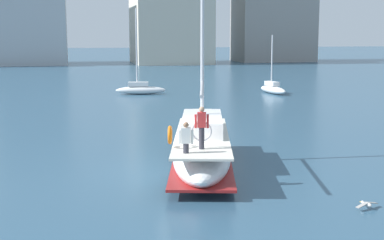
% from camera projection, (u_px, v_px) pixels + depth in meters
% --- Properties ---
extents(ground_plane, '(400.00, 400.00, 0.00)m').
position_uv_depth(ground_plane, '(189.00, 175.00, 22.56)').
color(ground_plane, '#2D516B').
extents(main_sailboat, '(4.55, 9.89, 13.70)m').
position_uv_depth(main_sailboat, '(202.00, 148.00, 23.48)').
color(main_sailboat, white).
rests_on(main_sailboat, ground).
extents(moored_sloop_near, '(1.66, 4.62, 5.52)m').
position_uv_depth(moored_sloop_near, '(273.00, 89.00, 52.90)').
color(moored_sloop_near, white).
rests_on(moored_sloop_near, ground).
extents(moored_catamaran, '(4.79, 1.72, 7.94)m').
position_uv_depth(moored_catamaran, '(140.00, 89.00, 52.27)').
color(moored_catamaran, white).
rests_on(moored_catamaran, ground).
extents(seagull, '(0.93, 0.51, 0.16)m').
position_uv_depth(seagull, '(367.00, 204.00, 18.19)').
color(seagull, silver).
rests_on(seagull, ground).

